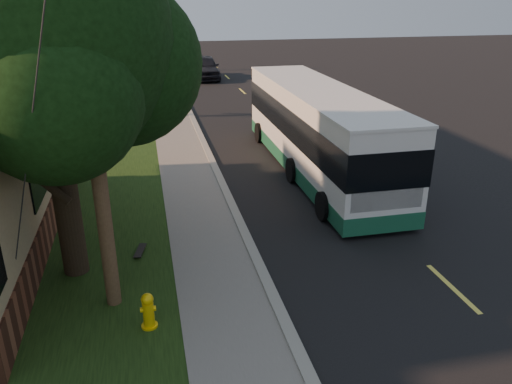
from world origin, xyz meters
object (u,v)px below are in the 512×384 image
Objects in this scene: transit_bus at (317,128)px; bare_tree_near at (119,76)px; utility_pole at (87,83)px; leafy_tree at (45,43)px; bare_tree_far at (131,52)px; skateboard_main at (140,251)px; distant_car at (204,67)px; fire_hydrant at (148,311)px; traffic_signal at (175,31)px.

bare_tree_near is at bearing 125.49° from transit_bus.
leafy_tree is (-0.87, 1.66, 0.54)m from utility_pole.
utility_pole is 0.81× the size of transit_bus.
utility_pole reaches higher than bare_tree_far.
skateboard_main is 26.97m from distant_car.
distant_car reaches higher than fire_hydrant.
traffic_signal is at bearing 84.79° from fire_hydrant.
utility_pole reaches higher than transit_bus.
transit_bus reaches higher than fire_hydrant.
traffic_signal is at bearing 81.53° from leafy_tree.
traffic_signal is 5.30m from distant_car.
bare_tree_near is at bearing -104.04° from traffic_signal.
bare_tree_near is 15.09m from skateboard_main.
skateboard_main is (-3.25, -30.94, -3.04)m from traffic_signal.
utility_pole is at bearing -96.58° from traffic_signal.
transit_bus is (7.74, 5.43, -3.56)m from leafy_tree.
utility_pole is 1.16× the size of leafy_tree.
bare_tree_far is at bearing -131.19° from traffic_signal.
bare_tree_far is (-0.40, 30.00, 1.57)m from fire_hydrant.
leafy_tree is at bearing -101.37° from distant_car.
distant_car is (6.41, 26.91, -4.31)m from leafy_tree.
leafy_tree is 31.76m from traffic_signal.
bare_tree_far is 0.73× the size of traffic_signal.
transit_bus is 2.22× the size of distant_car.
distant_car is at bearing 63.61° from bare_tree_near.
bare_tree_near reaches higher than transit_bus.
leafy_tree reaches higher than bare_tree_near.
utility_pole is at bearing -90.60° from bare_tree_far.
skateboard_main is at bearing -87.13° from bare_tree_near.
utility_pole is 1.65× the size of traffic_signal.
distant_car is at bearing 79.02° from utility_pole.
leafy_tree is 10.11m from transit_bus.
bare_tree_far is (0.50, 12.00, -0.15)m from bare_tree_near.
leafy_tree is 1.81× the size of bare_tree_near.
bare_tree_far is (0.31, 29.01, -2.63)m from utility_pole.
traffic_signal is at bearing 96.76° from transit_bus.
utility_pole reaches higher than fire_hydrant.
fire_hydrant is at bearing -59.33° from leafy_tree.
bare_tree_far reaches higher than skateboard_main.
traffic_signal is 1.10× the size of distant_car.
bare_tree_near is at bearing -114.38° from distant_car.
utility_pole reaches higher than leafy_tree.
leafy_tree is at bearing -98.47° from traffic_signal.
leafy_tree is 0.70× the size of transit_bus.
distant_car is (4.83, 29.56, 0.42)m from fire_hydrant.
fire_hydrant is 0.18× the size of bare_tree_far.
bare_tree_near reaches higher than distant_car.
bare_tree_far is 5.36× the size of skateboard_main.
fire_hydrant is 0.98× the size of skateboard_main.
traffic_signal reaches higher than skateboard_main.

